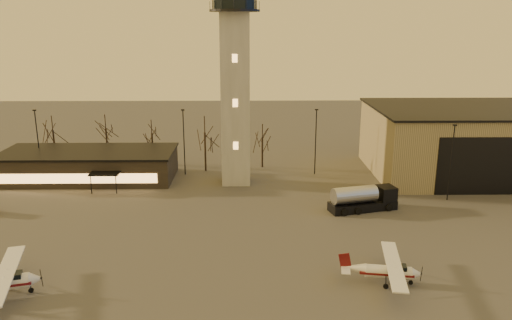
# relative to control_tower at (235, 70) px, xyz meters

# --- Properties ---
(ground) EXTENTS (220.00, 220.00, 0.00)m
(ground) POSITION_rel_control_tower_xyz_m (0.00, -30.00, -16.33)
(ground) COLOR #3F3C3A
(ground) RESTS_ON ground
(control_tower) EXTENTS (6.80, 6.80, 32.60)m
(control_tower) POSITION_rel_control_tower_xyz_m (0.00, 0.00, 0.00)
(control_tower) COLOR gray
(control_tower) RESTS_ON ground
(hangar) EXTENTS (30.60, 20.60, 10.30)m
(hangar) POSITION_rel_control_tower_xyz_m (36.00, 3.98, -11.17)
(hangar) COLOR #9C8D66
(hangar) RESTS_ON ground
(terminal) EXTENTS (25.40, 12.20, 4.30)m
(terminal) POSITION_rel_control_tower_xyz_m (-21.99, 1.98, -14.17)
(terminal) COLOR black
(terminal) RESTS_ON ground
(light_poles) EXTENTS (58.50, 12.25, 10.14)m
(light_poles) POSITION_rel_control_tower_xyz_m (0.50, 1.00, -10.92)
(light_poles) COLOR black
(light_poles) RESTS_ON ground
(tree_row) EXTENTS (37.20, 9.20, 8.80)m
(tree_row) POSITION_rel_control_tower_xyz_m (-13.70, 9.16, -10.39)
(tree_row) COLOR black
(tree_row) RESTS_ON ground
(cessna_front) EXTENTS (7.73, 9.73, 2.67)m
(cessna_front) POSITION_rel_control_tower_xyz_m (14.38, -29.65, -15.41)
(cessna_front) COLOR silver
(cessna_front) RESTS_ON ground
(cessna_rear) EXTENTS (8.88, 11.04, 3.06)m
(cessna_rear) POSITION_rel_control_tower_xyz_m (-19.13, -31.45, -15.28)
(cessna_rear) COLOR silver
(cessna_rear) RESTS_ON ground
(fuel_truck) EXTENTS (8.82, 4.49, 3.15)m
(fuel_truck) POSITION_rel_control_tower_xyz_m (15.97, -11.52, -15.08)
(fuel_truck) COLOR black
(fuel_truck) RESTS_ON ground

